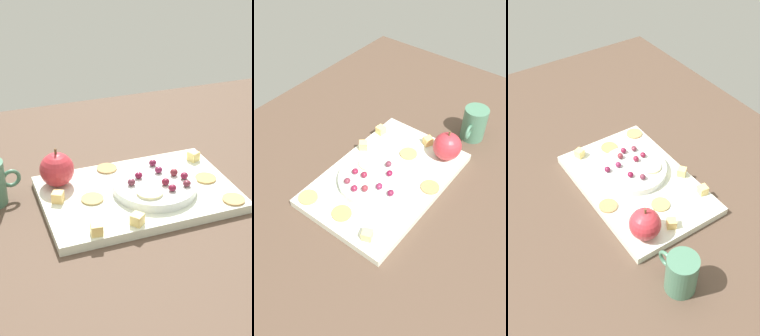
# 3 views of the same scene
# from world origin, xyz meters

# --- Properties ---
(table) EXTENTS (1.37, 1.06, 0.04)m
(table) POSITION_xyz_m (0.00, 0.00, 0.02)
(table) COLOR #4F3C2E
(table) RESTS_ON ground
(platter) EXTENTS (0.39, 0.26, 0.02)m
(platter) POSITION_xyz_m (0.04, 0.03, 0.04)
(platter) COLOR silver
(platter) RESTS_ON table
(serving_dish) EXTENTS (0.17, 0.17, 0.02)m
(serving_dish) POSITION_xyz_m (0.01, 0.04, 0.06)
(serving_dish) COLOR silver
(serving_dish) RESTS_ON platter
(apple_whole) EXTENTS (0.07, 0.07, 0.07)m
(apple_whole) POSITION_xyz_m (0.19, -0.05, 0.09)
(apple_whole) COLOR #BC2E38
(apple_whole) RESTS_ON platter
(apple_stem) EXTENTS (0.01, 0.01, 0.01)m
(apple_stem) POSITION_xyz_m (0.19, -0.05, 0.13)
(apple_stem) COLOR brown
(apple_stem) RESTS_ON apple_whole
(cheese_cube_0) EXTENTS (0.02, 0.02, 0.02)m
(cheese_cube_0) POSITION_xyz_m (0.16, 0.14, 0.07)
(cheese_cube_0) COLOR #F2D076
(cheese_cube_0) RESTS_ON platter
(cheese_cube_1) EXTENTS (0.03, 0.03, 0.02)m
(cheese_cube_1) POSITION_xyz_m (-0.12, -0.05, 0.07)
(cheese_cube_1) COLOR #F1D677
(cheese_cube_1) RESTS_ON platter
(cheese_cube_2) EXTENTS (0.03, 0.03, 0.02)m
(cheese_cube_2) POSITION_xyz_m (0.09, 0.14, 0.07)
(cheese_cube_2) COLOR #F4D379
(cheese_cube_2) RESTS_ON platter
(cheese_cube_3) EXTENTS (0.03, 0.03, 0.02)m
(cheese_cube_3) POSITION_xyz_m (0.20, 0.01, 0.07)
(cheese_cube_3) COLOR #F2C26C
(cheese_cube_3) RESTS_ON platter
(cracker_0) EXTENTS (0.04, 0.04, 0.00)m
(cracker_0) POSITION_xyz_m (0.14, 0.03, 0.06)
(cracker_0) COLOR tan
(cracker_0) RESTS_ON platter
(cracker_1) EXTENTS (0.04, 0.04, 0.00)m
(cracker_1) POSITION_xyz_m (0.07, -0.07, 0.06)
(cracker_1) COLOR #AD8151
(cracker_1) RESTS_ON platter
(cracker_2) EXTENTS (0.04, 0.04, 0.00)m
(cracker_2) POSITION_xyz_m (-0.11, 0.04, 0.06)
(cracker_2) COLOR tan
(cracker_2) RESTS_ON platter
(cracker_3) EXTENTS (0.04, 0.04, 0.00)m
(cracker_3) POSITION_xyz_m (-0.12, 0.13, 0.06)
(cracker_3) COLOR tan
(cracker_3) RESTS_ON platter
(grape_0) EXTENTS (0.02, 0.01, 0.01)m
(grape_0) POSITION_xyz_m (-0.01, 0.01, 0.08)
(grape_0) COLOR maroon
(grape_0) RESTS_ON serving_dish
(grape_1) EXTENTS (0.02, 0.01, 0.01)m
(grape_1) POSITION_xyz_m (0.03, 0.02, 0.08)
(grape_1) COLOR maroon
(grape_1) RESTS_ON serving_dish
(grape_2) EXTENTS (0.02, 0.01, 0.01)m
(grape_2) POSITION_xyz_m (-0.01, 0.08, 0.08)
(grape_2) COLOR maroon
(grape_2) RESTS_ON serving_dish
(grape_3) EXTENTS (0.02, 0.01, 0.01)m
(grape_3) POSITION_xyz_m (-0.04, 0.08, 0.08)
(grape_3) COLOR maroon
(grape_3) RESTS_ON serving_dish
(grape_4) EXTENTS (0.02, 0.01, 0.02)m
(grape_4) POSITION_xyz_m (-0.01, 0.06, 0.08)
(grape_4) COLOR maroon
(grape_4) RESTS_ON serving_dish
(grape_5) EXTENTS (0.02, 0.01, 0.02)m
(grape_5) POSITION_xyz_m (-0.04, 0.03, 0.08)
(grape_5) COLOR maroon
(grape_5) RESTS_ON serving_dish
(grape_6) EXTENTS (0.02, 0.01, 0.01)m
(grape_6) POSITION_xyz_m (0.06, 0.04, 0.08)
(grape_6) COLOR brown
(grape_6) RESTS_ON serving_dish
(grape_7) EXTENTS (0.02, 0.01, 0.01)m
(grape_7) POSITION_xyz_m (-0.01, -0.02, 0.08)
(grape_7) COLOR maroon
(grape_7) RESTS_ON serving_dish
(grape_8) EXTENTS (0.02, 0.01, 0.01)m
(grape_8) POSITION_xyz_m (-0.05, 0.05, 0.08)
(grape_8) COLOR maroon
(grape_8) RESTS_ON serving_dish
(apple_slice_0) EXTENTS (0.05, 0.05, 0.01)m
(apple_slice_0) POSITION_xyz_m (0.04, 0.08, 0.08)
(apple_slice_0) COLOR beige
(apple_slice_0) RESTS_ON serving_dish
(cup) EXTENTS (0.10, 0.06, 0.09)m
(cup) POSITION_xyz_m (0.32, -0.06, 0.08)
(cup) COLOR #47765B
(cup) RESTS_ON table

